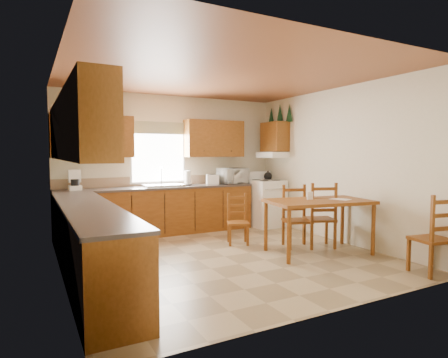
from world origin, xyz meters
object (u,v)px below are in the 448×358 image
chair_far_left (238,219)px  chair_near_left (320,215)px  microwave (233,176)px  dining_table (318,226)px  chair_near_right (432,234)px  chair_far_right (297,217)px  stove (266,204)px

chair_far_left → chair_near_left: bearing=-12.7°
microwave → chair_near_left: (0.45, -2.15, -0.55)m
dining_table → chair_near_left: 0.41m
chair_near_right → chair_far_left: (-1.42, 2.53, -0.09)m
chair_near_right → chair_far_right: chair_near_right is taller
chair_near_left → chair_far_left: 1.36m
dining_table → chair_near_right: size_ratio=1.50×
microwave → chair_near_right: microwave is taller
chair_near_left → chair_far_right: (-0.33, 0.16, -0.03)m
stove → chair_far_right: chair_far_right is taller
chair_near_left → chair_near_right: chair_near_left is taller
chair_near_right → chair_far_right: bearing=-60.6°
chair_near_left → chair_far_right: 0.37m
dining_table → microwave: bearing=103.5°
chair_far_left → chair_far_right: size_ratio=0.84×
microwave → chair_far_left: microwave is taller
stove → microwave: size_ratio=1.80×
microwave → chair_near_right: 4.00m
chair_near_right → chair_far_right: (-0.65, 1.90, -0.01)m
microwave → dining_table: (0.17, -2.43, -0.66)m
dining_table → chair_far_left: size_ratio=1.83×
microwave → chair_near_right: size_ratio=0.52×
dining_table → chair_far_left: 1.36m
chair_far_left → stove: bearing=62.8°
chair_far_left → chair_far_right: 1.00m
dining_table → chair_far_right: (-0.06, 0.44, 0.09)m
chair_near_left → microwave: bearing=-56.6°
dining_table → chair_near_right: 1.58m
dining_table → chair_far_left: bearing=137.0°
chair_far_right → chair_near_right: bearing=-52.6°
microwave → chair_near_left: bearing=-86.7°
stove → microwave: microwave is taller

